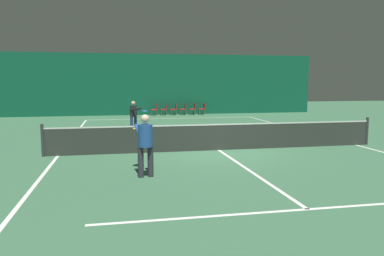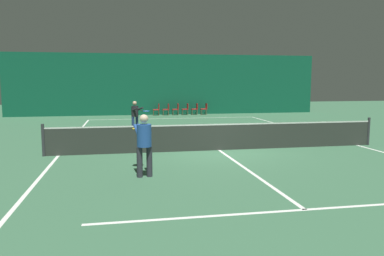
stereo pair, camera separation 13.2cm
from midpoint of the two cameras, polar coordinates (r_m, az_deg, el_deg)
name	(u,v)px [view 2 (the right image)]	position (r m, az deg, el deg)	size (l,w,h in m)	color
ground_plane	(219,150)	(13.46, 4.43, -3.38)	(60.00, 60.00, 0.00)	#386647
backdrop_curtain	(168,84)	(27.96, -3.61, 6.63)	(23.00, 0.12, 4.47)	#0F5138
court_line_baseline_far	(173,118)	(25.03, -2.70, 1.47)	(11.00, 0.10, 0.00)	white
court_line_service_far	(188,128)	(19.63, -0.45, -0.06)	(8.25, 0.10, 0.00)	white
court_line_service_near	(305,210)	(7.65, 17.31, -11.80)	(8.25, 0.10, 0.00)	white
court_line_sideline_left	(58,156)	(13.16, -19.44, -4.00)	(0.10, 23.80, 0.00)	white
court_line_sideline_right	(357,145)	(15.80, 24.09, -2.42)	(0.10, 23.80, 0.00)	white
court_line_centre	(219,150)	(13.45, 4.43, -3.37)	(0.10, 12.80, 0.00)	white
tennis_net	(219,136)	(13.37, 4.45, -1.23)	(12.00, 0.10, 1.07)	#2D332D
player_near	(144,140)	(9.64, -6.95, -1.90)	(0.50, 1.36, 1.61)	#2D2D38
player_far	(135,114)	(18.61, -8.42, 2.16)	(0.97, 1.25, 1.49)	navy
courtside_chair_0	(157,109)	(27.39, -5.21, 2.95)	(0.44, 0.44, 0.84)	brown
courtside_chair_1	(167,109)	(27.47, -3.73, 2.98)	(0.44, 0.44, 0.84)	brown
courtside_chair_2	(176,108)	(27.56, -2.26, 3.00)	(0.44, 0.44, 0.84)	brown
courtside_chair_3	(186,108)	(27.68, -0.80, 3.02)	(0.44, 0.44, 0.84)	brown
courtside_chair_4	(195,108)	(27.81, 0.65, 3.04)	(0.44, 0.44, 0.84)	brown
courtside_chair_5	(205,108)	(27.96, 2.08, 3.06)	(0.44, 0.44, 0.84)	brown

